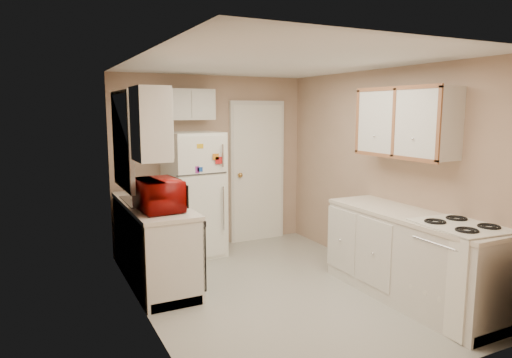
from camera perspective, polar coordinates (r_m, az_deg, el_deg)
name	(u,v)px	position (r m, az deg, el deg)	size (l,w,h in m)	color
floor	(277,290)	(5.08, 2.59, -13.73)	(3.80, 3.80, 0.00)	beige
ceiling	(278,63)	(4.72, 2.79, 14.34)	(3.80, 3.80, 0.00)	white
wall_left	(142,191)	(4.26, -14.02, -1.51)	(3.80, 3.80, 0.00)	tan
wall_right	(381,173)	(5.56, 15.39, 0.78)	(3.80, 3.80, 0.00)	tan
wall_back	(212,162)	(6.46, -5.54, 2.12)	(2.80, 2.80, 0.00)	tan
wall_front	(415,220)	(3.26, 19.23, -4.84)	(2.80, 2.80, 0.00)	tan
left_counter	(154,242)	(5.35, -12.68, -7.65)	(0.60, 1.80, 0.90)	silver
dishwasher	(195,249)	(4.86, -7.61, -8.69)	(0.03, 0.58, 0.72)	black
sink	(149,204)	(5.39, -13.20, -3.04)	(0.54, 0.74, 0.16)	gray
microwave	(159,196)	(4.81, -12.01, -2.11)	(0.33, 0.59, 0.39)	#900A07
soap_bottle	(135,186)	(5.84, -14.87, -0.82)	(0.09, 0.09, 0.20)	beige
window_blinds	(123,140)	(5.24, -16.26, 4.68)	(0.10, 0.98, 1.08)	silver
upper_cabinet_left	(151,124)	(4.44, -13.03, 6.73)	(0.30, 0.45, 0.70)	silver
refrigerator	(194,194)	(6.10, -7.76, -1.89)	(0.68, 0.66, 1.64)	white
cabinet_over_fridge	(187,104)	(6.15, -8.67, 9.20)	(0.70, 0.30, 0.40)	silver
interior_door	(257,172)	(6.73, 0.18, 0.87)	(0.86, 0.06, 2.08)	white
right_counter	(410,257)	(4.95, 18.65, -9.22)	(0.60, 2.00, 0.90)	silver
stove	(458,273)	(4.62, 23.94, -10.74)	(0.61, 0.75, 0.92)	white
upper_cabinet_right	(406,122)	(5.05, 18.19, 6.73)	(0.30, 1.20, 0.70)	silver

